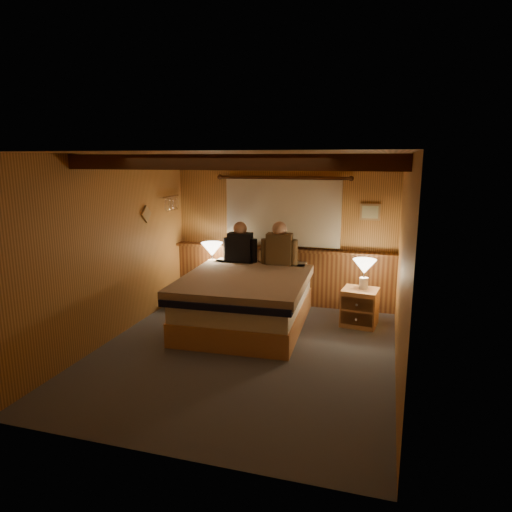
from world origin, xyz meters
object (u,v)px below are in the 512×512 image
at_px(bed, 246,299).
at_px(duffel_bag, 184,297).
at_px(nightstand_right, 360,307).
at_px(lamp_left, 212,251).
at_px(person_left, 240,245).
at_px(person_right, 279,247).
at_px(lamp_right, 364,268).
at_px(nightstand_left, 213,286).

distance_m(bed, duffel_bag, 1.36).
height_order(nightstand_right, lamp_left, lamp_left).
xyz_separation_m(lamp_left, duffel_bag, (-0.37, -0.31, -0.72)).
bearing_deg(duffel_bag, bed, -6.89).
bearing_deg(person_left, duffel_bag, -166.04).
xyz_separation_m(bed, person_right, (0.28, 0.79, 0.63)).
height_order(nightstand_right, duffel_bag, nightstand_right).
xyz_separation_m(lamp_right, duffel_bag, (-2.81, 0.05, -0.68)).
relative_size(bed, person_right, 3.23).
distance_m(person_left, duffel_bag, 1.24).
distance_m(nightstand_right, lamp_right, 0.57).
bearing_deg(lamp_right, nightstand_left, 171.59).
bearing_deg(person_right, bed, -113.32).
distance_m(lamp_left, person_left, 0.52).
xyz_separation_m(nightstand_right, person_right, (-1.27, 0.34, 0.75)).
height_order(lamp_left, person_left, person_left).
height_order(person_left, duffel_bag, person_left).
relative_size(bed, nightstand_right, 4.20).
height_order(nightstand_left, person_right, person_right).
bearing_deg(duffel_bag, person_left, 33.18).
relative_size(nightstand_left, person_right, 0.81).
bearing_deg(person_right, nightstand_left, 173.54).
xyz_separation_m(nightstand_left, person_left, (0.49, -0.06, 0.73)).
bearing_deg(bed, lamp_right, 14.57).
xyz_separation_m(bed, person_left, (-0.35, 0.79, 0.62)).
bearing_deg(person_right, lamp_left, 173.77).
bearing_deg(person_left, lamp_left, 171.69).
bearing_deg(person_right, duffel_bag, -173.96).
relative_size(person_left, person_right, 0.96).
bearing_deg(person_left, nightstand_left, 171.15).
distance_m(bed, nightstand_left, 1.20).
distance_m(bed, lamp_left, 1.29).
bearing_deg(bed, duffel_bag, 153.82).
bearing_deg(bed, lamp_left, 132.66).
bearing_deg(lamp_right, bed, -162.88).
bearing_deg(nightstand_right, person_left, 176.88).
relative_size(nightstand_right, duffel_bag, 0.97).
bearing_deg(nightstand_left, bed, -53.23).
xyz_separation_m(nightstand_right, person_left, (-1.90, 0.34, 0.73)).
xyz_separation_m(bed, lamp_left, (-0.85, 0.84, 0.49)).
bearing_deg(lamp_left, nightstand_right, -9.18).
bearing_deg(lamp_left, bed, -44.79).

